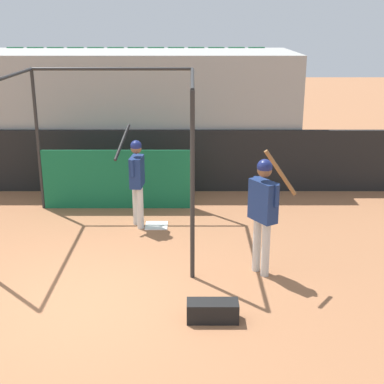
% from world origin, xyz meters
% --- Properties ---
extents(ground_plane, '(60.00, 60.00, 0.00)m').
position_xyz_m(ground_plane, '(0.00, 0.00, 0.00)').
color(ground_plane, '#9E6642').
extents(outfield_wall, '(24.00, 0.12, 1.45)m').
position_xyz_m(outfield_wall, '(0.00, 5.19, 0.73)').
color(outfield_wall, black).
rests_on(outfield_wall, ground).
extents(bleacher_section, '(8.15, 3.20, 3.13)m').
position_xyz_m(bleacher_section, '(0.00, 6.85, 1.56)').
color(bleacher_section, '#9E9E99').
rests_on(bleacher_section, ground).
extents(batting_cage, '(3.27, 3.29, 2.97)m').
position_xyz_m(batting_cage, '(-0.06, 3.35, 1.27)').
color(batting_cage, '#282828').
rests_on(batting_cage, ground).
extents(home_plate, '(0.44, 0.44, 0.02)m').
position_xyz_m(home_plate, '(0.84, 2.93, 0.01)').
color(home_plate, white).
rests_on(home_plate, ground).
extents(player_batter, '(0.56, 0.96, 1.91)m').
position_xyz_m(player_batter, '(0.48, 2.94, 1.04)').
color(player_batter, silver).
rests_on(player_batter, ground).
extents(player_waiting, '(0.68, 0.65, 2.12)m').
position_xyz_m(player_waiting, '(2.64, 0.90, 1.16)').
color(player_waiting, silver).
rests_on(player_waiting, ground).
extents(equipment_bag, '(0.70, 0.28, 0.28)m').
position_xyz_m(equipment_bag, '(1.82, -0.50, 0.14)').
color(equipment_bag, black).
rests_on(equipment_bag, ground).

